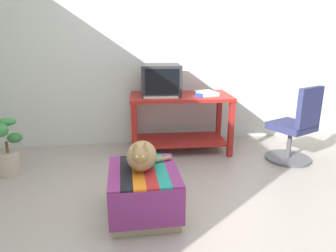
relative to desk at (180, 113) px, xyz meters
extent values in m
plane|color=#9E9389|center=(-0.24, -1.60, -0.49)|extent=(14.00, 14.00, 0.00)
cube|color=silver|center=(-0.24, 0.45, 0.81)|extent=(8.00, 0.10, 2.60)
cube|color=maroon|center=(-0.59, -0.25, -0.15)|extent=(0.06, 0.06, 0.68)
cube|color=maroon|center=(0.56, -0.31, -0.15)|extent=(0.06, 0.06, 0.68)
cube|color=maroon|center=(0.59, 0.25, -0.15)|extent=(0.06, 0.06, 0.68)
cube|color=maroon|center=(-0.56, 0.31, -0.15)|extent=(0.06, 0.06, 0.68)
cube|color=maroon|center=(0.00, 0.00, -0.35)|extent=(1.15, 0.60, 0.02)
cube|color=maroon|center=(0.00, 0.00, 0.21)|extent=(1.26, 0.70, 0.04)
cube|color=#28282B|center=(-0.24, 0.05, 0.24)|extent=(0.34, 0.33, 0.02)
cube|color=#28282B|center=(-0.24, 0.05, 0.41)|extent=(0.49, 0.47, 0.37)
cube|color=black|center=(-0.25, -0.18, 0.42)|extent=(0.38, 0.03, 0.29)
cube|color=beige|center=(-0.26, -0.13, 0.24)|extent=(0.41, 0.18, 0.02)
cube|color=white|center=(0.31, -0.06, 0.25)|extent=(0.26, 0.30, 0.04)
cube|color=tan|center=(-0.56, -1.40, -0.30)|extent=(0.52, 0.60, 0.37)
cube|color=#7A2D6B|center=(-0.56, -1.73, -0.26)|extent=(0.55, 0.01, 0.30)
cube|color=#7A2D6B|center=(-0.79, -1.40, -0.11)|extent=(0.09, 0.65, 0.02)
cube|color=black|center=(-0.70, -1.40, -0.11)|extent=(0.09, 0.65, 0.02)
cube|color=orange|center=(-0.61, -1.40, -0.11)|extent=(0.09, 0.65, 0.02)
cube|color=#AD2323|center=(-0.52, -1.40, -0.11)|extent=(0.09, 0.65, 0.02)
cube|color=#1E897A|center=(-0.43, -1.40, -0.11)|extent=(0.09, 0.65, 0.02)
cube|color=#7A2D6B|center=(-0.33, -1.40, -0.11)|extent=(0.09, 0.65, 0.02)
ellipsoid|color=#9E7A4C|center=(-0.57, -1.36, 0.01)|extent=(0.28, 0.40, 0.22)
sphere|color=#9E7A4C|center=(-0.59, -1.50, 0.07)|extent=(0.13, 0.13, 0.13)
cylinder|color=#9E7A4C|center=(-0.46, -1.27, -0.08)|extent=(0.30, 0.13, 0.04)
cone|color=#9E7A4C|center=(-0.62, -1.50, 0.15)|extent=(0.05, 0.05, 0.06)
cone|color=#9E7A4C|center=(-0.55, -1.51, 0.15)|extent=(0.05, 0.05, 0.06)
sphere|color=#C6D151|center=(-0.62, -1.56, 0.08)|extent=(0.02, 0.02, 0.02)
sphere|color=#C6D151|center=(-0.57, -1.56, 0.08)|extent=(0.02, 0.02, 0.02)
cylinder|color=#B7A893|center=(-1.91, -0.45, -0.37)|extent=(0.23, 0.23, 0.24)
cylinder|color=brown|center=(-1.91, -0.45, -0.18)|extent=(0.03, 0.03, 0.12)
ellipsoid|color=#2D7033|center=(-1.83, -0.43, -0.09)|extent=(0.14, 0.13, 0.11)
ellipsoid|color=#38843D|center=(-1.93, -0.33, 0.06)|extent=(0.21, 0.14, 0.08)
ellipsoid|color=#38843D|center=(-1.90, -0.56, 0.04)|extent=(0.15, 0.14, 0.14)
cylinder|color=#4C4C51|center=(1.21, -0.51, -0.47)|extent=(0.52, 0.52, 0.03)
cylinder|color=#4C4C51|center=(1.21, -0.51, -0.29)|extent=(0.05, 0.05, 0.34)
cube|color=navy|center=(1.21, -0.51, -0.08)|extent=(0.56, 0.56, 0.08)
cube|color=navy|center=(1.29, -0.68, 0.18)|extent=(0.37, 0.21, 0.44)
cube|color=#2342B7|center=(0.20, -0.16, 0.25)|extent=(0.10, 0.10, 0.04)
camera|label=1|loc=(-0.70, -3.62, 0.91)|focal=32.53mm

